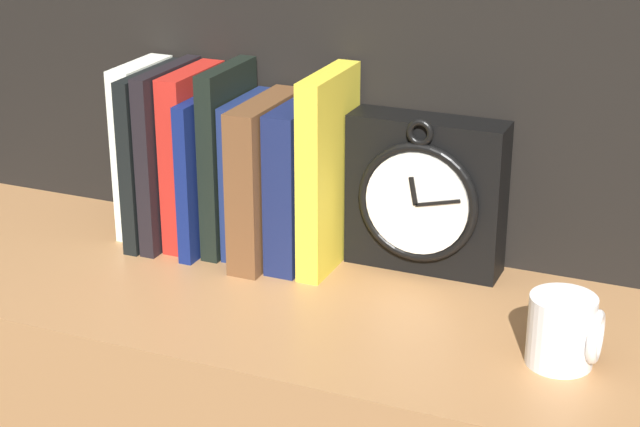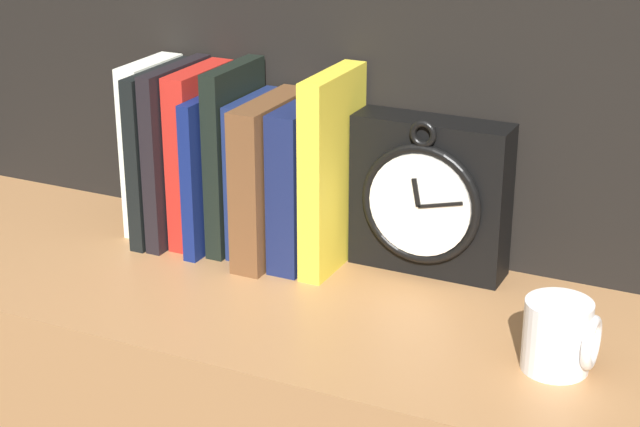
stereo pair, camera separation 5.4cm
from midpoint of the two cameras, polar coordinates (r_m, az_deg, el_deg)
clock at (r=1.37m, az=6.95°, el=0.88°), size 0.20×0.07×0.21m
book_slot0_white at (r=1.51m, az=-7.87°, el=3.59°), size 0.03×0.12×0.24m
book_slot1_black at (r=1.48m, az=-7.34°, el=3.21°), size 0.02×0.15×0.24m
book_slot2_black at (r=1.47m, az=-6.51°, el=3.22°), size 0.02×0.15×0.24m
book_slot3_red at (r=1.46m, az=-5.31°, el=3.11°), size 0.03×0.13×0.24m
book_slot4_navy at (r=1.45m, az=-4.54°, el=2.34°), size 0.02×0.15×0.21m
book_slot5_black at (r=1.44m, az=-3.48°, el=3.03°), size 0.02×0.13×0.25m
book_slot6_navy at (r=1.43m, az=-2.45°, el=2.14°), size 0.02×0.12×0.21m
book_slot7_brown at (r=1.40m, az=-1.53°, el=1.83°), size 0.04×0.16×0.22m
book_slot8_navy at (r=1.39m, az=0.25°, el=1.63°), size 0.04×0.14×0.21m
book_slot9_yellow at (r=1.37m, az=1.79°, el=2.27°), size 0.03×0.14×0.26m
mug at (r=1.18m, az=13.96°, el=-6.38°), size 0.08×0.07×0.08m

